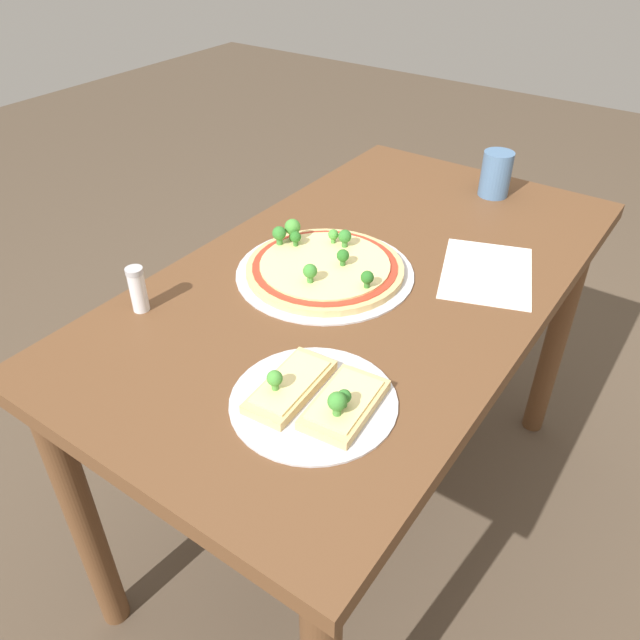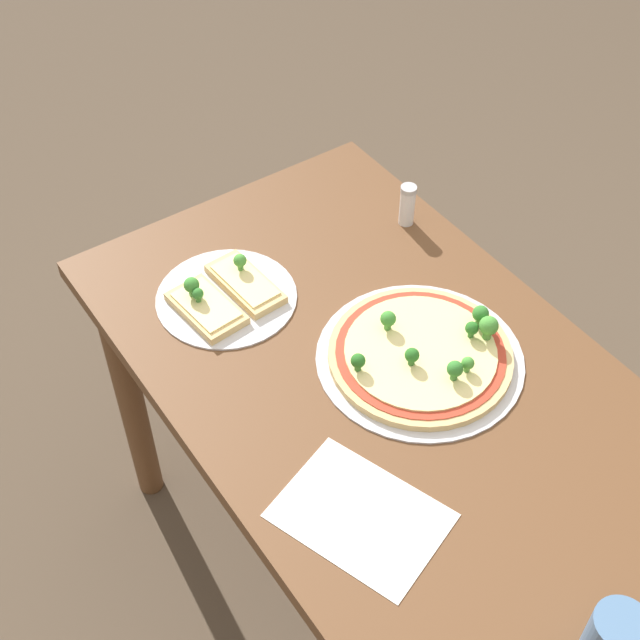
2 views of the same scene
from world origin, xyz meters
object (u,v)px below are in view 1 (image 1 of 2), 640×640
at_px(dining_table, 364,316).
at_px(pizza_tray_slice, 316,397).
at_px(drinking_cup, 496,174).
at_px(pizza_tray_whole, 324,267).
at_px(condiment_shaker, 138,289).

relative_size(dining_table, pizza_tray_slice, 4.87).
bearing_deg(pizza_tray_slice, drinking_cup, 4.68).
bearing_deg(drinking_cup, pizza_tray_slice, -175.32).
height_order(pizza_tray_whole, pizza_tray_slice, pizza_tray_whole).
height_order(dining_table, condiment_shaker, condiment_shaker).
xyz_separation_m(pizza_tray_whole, condiment_shaker, (-0.30, 0.21, 0.03)).
bearing_deg(condiment_shaker, dining_table, -38.45).
bearing_deg(pizza_tray_whole, drinking_cup, -13.88).
height_order(dining_table, pizza_tray_whole, pizza_tray_whole).
distance_m(dining_table, pizza_tray_whole, 0.15).
height_order(pizza_tray_slice, condiment_shaker, condiment_shaker).
bearing_deg(pizza_tray_slice, condiment_shaker, 87.74).
height_order(pizza_tray_whole, drinking_cup, drinking_cup).
height_order(pizza_tray_slice, drinking_cup, drinking_cup).
distance_m(pizza_tray_whole, drinking_cup, 0.57).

